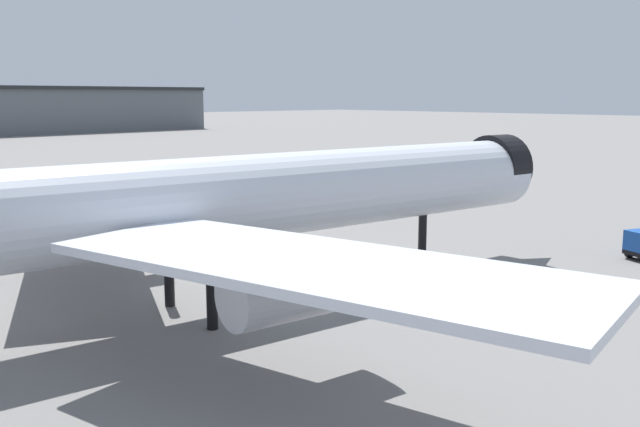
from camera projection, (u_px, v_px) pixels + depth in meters
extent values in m
plane|color=slate|center=(292.00, 302.00, 45.44)|extent=(900.00, 900.00, 0.00)
cylinder|color=silver|center=(226.00, 199.00, 42.86)|extent=(53.52, 10.92, 5.34)
cone|color=silver|center=(505.00, 171.00, 58.72)|extent=(6.39, 5.82, 5.23)
cylinder|color=black|center=(497.00, 167.00, 58.02)|extent=(2.96, 5.62, 5.39)
cube|color=silver|center=(80.00, 190.00, 52.05)|extent=(17.55, 25.36, 0.43)
cylinder|color=#B7BAC1|center=(112.00, 217.00, 50.84)|extent=(7.72, 3.71, 2.94)
cube|color=silver|center=(317.00, 265.00, 29.02)|extent=(13.30, 25.21, 0.43)
cylinder|color=#B7BAC1|center=(301.00, 287.00, 32.33)|extent=(7.72, 3.71, 2.94)
cylinder|color=black|center=(422.00, 242.00, 53.81)|extent=(0.64, 0.64, 4.27)
cylinder|color=black|center=(169.00, 273.00, 44.27)|extent=(0.64, 0.64, 4.27)
cylinder|color=black|center=(212.00, 293.00, 39.87)|extent=(0.64, 0.64, 4.27)
cube|color=#1E2D38|center=(635.00, 238.00, 56.30)|extent=(0.77, 1.83, 0.80)
cylinder|color=black|center=(629.00, 252.00, 57.86)|extent=(0.94, 0.58, 0.90)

